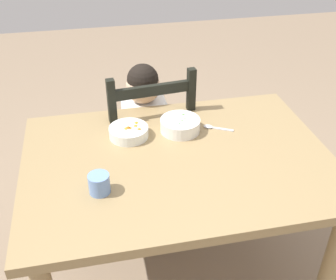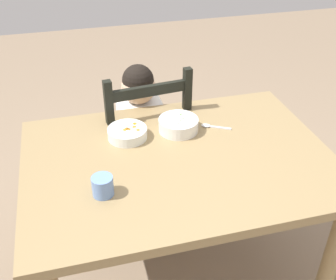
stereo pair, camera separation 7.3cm
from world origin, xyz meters
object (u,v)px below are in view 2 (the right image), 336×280
at_px(bowl_of_peas, 178,124).
at_px(spoon, 210,126).
at_px(dining_table, 179,178).
at_px(bowl_of_carrots, 127,133).
at_px(child_figure, 141,125).
at_px(drinking_cup, 103,186).
at_px(dining_chair, 143,152).

bearing_deg(bowl_of_peas, spoon, -3.30).
bearing_deg(dining_table, bowl_of_carrots, 132.16).
xyz_separation_m(dining_table, child_figure, (-0.06, 0.49, -0.02)).
bearing_deg(bowl_of_peas, dining_table, -105.13).
bearing_deg(spoon, dining_table, -137.20).
bearing_deg(dining_table, spoon, 42.80).
xyz_separation_m(bowl_of_peas, drinking_cup, (-0.38, -0.34, 0.01)).
relative_size(child_figure, drinking_cup, 12.16).
height_order(dining_chair, drinking_cup, dining_chair).
xyz_separation_m(bowl_of_carrots, drinking_cup, (-0.15, -0.34, 0.01)).
bearing_deg(child_figure, dining_table, -82.77).
height_order(spoon, drinking_cup, drinking_cup).
distance_m(dining_table, drinking_cup, 0.39).
xyz_separation_m(dining_chair, spoon, (0.26, -0.30, 0.30)).
relative_size(child_figure, spoon, 7.20).
distance_m(dining_table, child_figure, 0.49).
height_order(dining_chair, bowl_of_peas, dining_chair).
relative_size(dining_table, spoon, 9.56).
relative_size(child_figure, bowl_of_peas, 5.33).
xyz_separation_m(bowl_of_carrots, spoon, (0.38, -0.01, -0.02)).
height_order(dining_chair, bowl_of_carrots, dining_chair).
xyz_separation_m(child_figure, bowl_of_carrots, (-0.11, -0.29, 0.15)).
distance_m(dining_table, bowl_of_carrots, 0.29).
bearing_deg(bowl_of_carrots, dining_table, -47.84).
height_order(bowl_of_carrots, spoon, bowl_of_carrots).
relative_size(dining_table, bowl_of_peas, 7.08).
distance_m(bowl_of_peas, bowl_of_carrots, 0.23).
distance_m(dining_chair, child_figure, 0.17).
bearing_deg(child_figure, bowl_of_carrots, -111.31).
xyz_separation_m(dining_table, bowl_of_carrots, (-0.18, 0.19, 0.13)).
relative_size(dining_table, child_figure, 1.33).
xyz_separation_m(dining_chair, bowl_of_peas, (0.11, -0.30, 0.33)).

